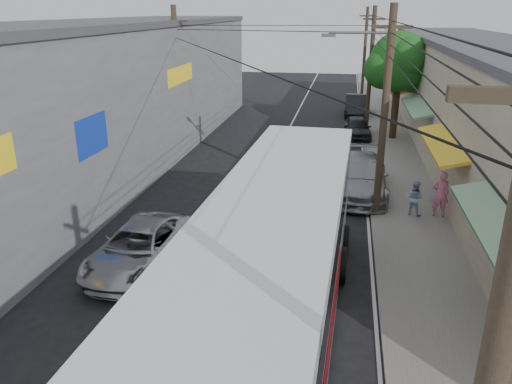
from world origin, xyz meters
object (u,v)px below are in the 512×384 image
at_px(parked_suv, 360,176).
at_px(pedestrian_far, 415,198).
at_px(jeepney, 139,247).
at_px(pedestrian_near, 440,194).
at_px(parked_car_mid, 358,128).
at_px(coach_bus, 276,269).
at_px(parked_car_far, 357,105).

xyz_separation_m(parked_suv, pedestrian_far, (2.05, -2.36, -0.01)).
bearing_deg(pedestrian_far, jeepney, 60.62).
relative_size(parked_suv, pedestrian_near, 3.08).
height_order(parked_car_mid, pedestrian_near, pedestrian_near).
bearing_deg(pedestrian_far, pedestrian_near, -149.51).
height_order(jeepney, pedestrian_near, pedestrian_near).
bearing_deg(jeepney, parked_car_mid, 72.00).
distance_m(coach_bus, parked_car_mid, 21.78).
xyz_separation_m(coach_bus, pedestrian_near, (5.22, 8.84, -1.01)).
relative_size(jeepney, parked_suv, 0.86).
distance_m(jeepney, parked_car_mid, 19.83).
bearing_deg(parked_car_far, pedestrian_near, -79.50).
height_order(parked_suv, parked_car_mid, parked_suv).
xyz_separation_m(parked_car_mid, pedestrian_far, (2.05, -12.81, 0.15)).
xyz_separation_m(parked_car_mid, pedestrian_near, (3.00, -12.78, 0.37)).
bearing_deg(parked_car_mid, jeepney, -113.63).
xyz_separation_m(jeepney, parked_car_mid, (7.02, 18.54, -0.01)).
bearing_deg(pedestrian_near, coach_bus, 60.54).
bearing_deg(pedestrian_far, parked_suv, -20.70).
xyz_separation_m(coach_bus, parked_car_far, (2.22, 28.98, -1.27)).
relative_size(coach_bus, parked_suv, 2.44).
relative_size(coach_bus, pedestrian_far, 9.92).
distance_m(jeepney, parked_suv, 10.71).
bearing_deg(coach_bus, pedestrian_near, 61.45).
bearing_deg(coach_bus, parked_car_mid, 86.14).
distance_m(parked_car_mid, pedestrian_far, 12.98).
distance_m(jeepney, pedestrian_near, 11.57).
height_order(coach_bus, parked_car_far, coach_bus).
relative_size(pedestrian_near, pedestrian_far, 1.32).
xyz_separation_m(parked_car_far, pedestrian_near, (3.00, -20.13, 0.26)).
distance_m(parked_suv, pedestrian_near, 3.80).
bearing_deg(pedestrian_far, parked_car_mid, -52.58).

